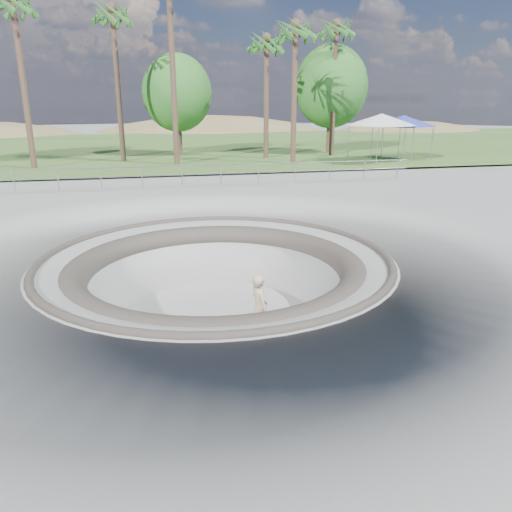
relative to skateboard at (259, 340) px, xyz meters
name	(u,v)px	position (x,y,z in m)	size (l,w,h in m)	color
ground	(216,258)	(-0.89, 1.82, 1.83)	(180.00, 180.00, 0.00)	#9C9C97
skate_bowl	(217,316)	(-0.89, 1.82, 0.00)	(14.00, 14.00, 4.10)	#9C9C97
grass_strip	(164,146)	(-0.89, 35.82, 2.05)	(180.00, 36.00, 0.12)	#3A6127
distant_hills	(186,183)	(2.88, 58.99, -5.19)	(103.20, 45.00, 28.60)	brown
safety_railing	(182,175)	(-0.89, 13.82, 2.52)	(25.00, 0.06, 1.03)	gray
skateboard	(259,340)	(0.00, 0.00, 0.00)	(0.91, 0.39, 0.09)	#9B6B3E
skater	(259,308)	(0.00, 0.00, 0.96)	(0.68, 0.45, 1.87)	tan
canopy_white	(382,120)	(12.88, 19.82, 4.92)	(6.15, 6.15, 3.21)	gray
canopy_blue	(403,121)	(14.94, 20.67, 4.80)	(5.66, 5.66, 3.07)	gray
palm_a	(13,8)	(-9.48, 21.76, 11.18)	(2.60, 2.60, 10.58)	brown
palm_b	(113,18)	(-4.13, 24.38, 11.18)	(2.60, 2.60, 10.58)	brown
palm_d	(267,46)	(6.02, 24.18, 9.75)	(2.60, 2.60, 9.04)	brown
palm_e	(296,34)	(7.00, 20.58, 10.13)	(2.60, 2.60, 9.45)	brown
palm_f	(336,32)	(11.34, 24.84, 10.79)	(2.60, 2.60, 10.16)	brown
bushy_tree_mid	(177,93)	(0.01, 27.71, 6.65)	(5.21, 4.73, 7.51)	brown
bushy_tree_right	(331,87)	(11.84, 26.75, 7.13)	(5.74, 5.22, 8.28)	brown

